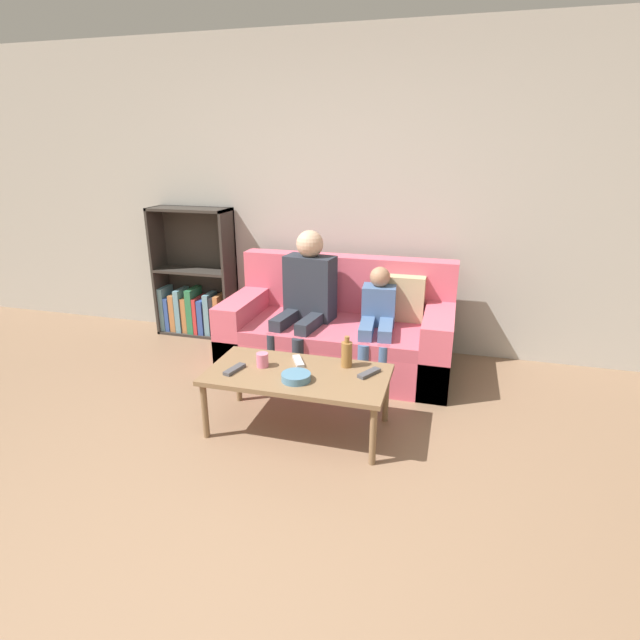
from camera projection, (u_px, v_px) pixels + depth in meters
The scene contains 13 objects.
ground_plane at pixel (210, 553), 2.23m from camera, with size 22.00×22.00×0.00m, color #84664C.
wall_back at pixel (346, 198), 4.21m from camera, with size 12.00×0.06×2.60m.
couch at pixel (340, 333), 4.03m from camera, with size 1.79×0.85×0.86m.
bookshelf at pixel (196, 290), 4.72m from camera, with size 0.74×0.28×1.19m.
coffee_table at pixel (298, 378), 3.09m from camera, with size 1.12×0.57×0.40m.
person_adult at pixel (306, 292), 3.91m from camera, with size 0.42×0.64×1.10m.
person_child at pixel (377, 319), 3.76m from camera, with size 0.30×0.62×0.85m.
cup_near at pixel (262, 360), 3.15m from camera, with size 0.08×0.08×0.09m.
tv_remote_0 at pixel (234, 369), 3.09m from camera, with size 0.09×0.18×0.02m.
tv_remote_1 at pixel (369, 373), 3.04m from camera, with size 0.13×0.17×0.02m.
tv_remote_2 at pixel (298, 361), 3.21m from camera, with size 0.12×0.17×0.02m.
snack_bowl at pixel (296, 377), 2.97m from camera, with size 0.18×0.18×0.05m.
bottle at pixel (347, 354), 3.13m from camera, with size 0.07×0.07×0.20m.
Camera 1 is at (0.94, -1.56, 1.72)m, focal length 28.00 mm.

